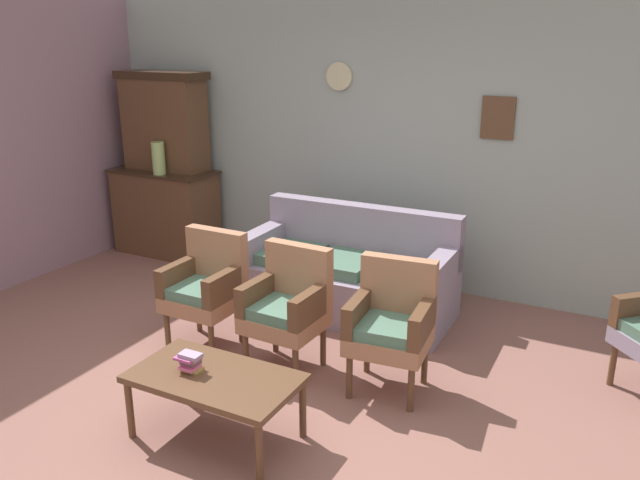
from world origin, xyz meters
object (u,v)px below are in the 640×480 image
vase_on_cabinet (158,158)px  coffee_table (215,382)px  armchair_near_couch_end (391,321)px  armchair_near_cabinet (288,303)px  book_stack_on_table (190,361)px  floral_couch (349,276)px  side_cabinet (166,212)px  armchair_by_doorway (206,284)px

vase_on_cabinet → coffee_table: (2.44, -2.40, -0.72)m
armchair_near_couch_end → coffee_table: 1.25m
armchair_near_cabinet → book_stack_on_table: (-0.10, -0.98, -0.02)m
floral_couch → armchair_near_couch_end: 1.31m
side_cabinet → floral_couch: side_cabinet is taller
armchair_near_cabinet → coffee_table: bearing=-86.7°
armchair_near_couch_end → book_stack_on_table: (-0.87, -1.05, -0.02)m
vase_on_cabinet → armchair_near_cabinet: size_ratio=0.38×
side_cabinet → coffee_table: (2.54, -2.57, -0.09)m
armchair_near_cabinet → coffee_table: (0.05, -0.95, -0.12)m
armchair_by_doorway → armchair_near_couch_end: (1.50, 0.05, 0.00)m
side_cabinet → armchair_by_doorway: (1.75, -1.59, 0.03)m
armchair_near_cabinet → armchair_near_couch_end: same height
coffee_table → armchair_near_couch_end: bearing=55.3°
armchair_by_doorway → armchair_near_couch_end: 1.50m
armchair_by_doorway → vase_on_cabinet: bearing=139.3°
vase_on_cabinet → armchair_by_doorway: bearing=-40.7°
vase_on_cabinet → armchair_by_doorway: size_ratio=0.38×
vase_on_cabinet → coffee_table: 3.50m
floral_couch → armchair_near_cabinet: same height
vase_on_cabinet → book_stack_on_table: 3.38m
vase_on_cabinet → armchair_near_couch_end: 3.49m
side_cabinet → armchair_by_doorway: bearing=-42.2°
side_cabinet → coffee_table: size_ratio=1.16×
floral_couch → book_stack_on_table: 2.08m
armchair_near_cabinet → vase_on_cabinet: bearing=148.9°
armchair_by_doorway → coffee_table: armchair_by_doorway is taller
armchair_near_cabinet → book_stack_on_table: size_ratio=5.79×
vase_on_cabinet → book_stack_on_table: vase_on_cabinet is taller
floral_couch → armchair_near_couch_end: same height
vase_on_cabinet → coffee_table: bearing=-44.4°
book_stack_on_table → floral_couch: bearing=88.1°
armchair_near_couch_end → armchair_near_cabinet: bearing=-174.7°
side_cabinet → armchair_near_cabinet: (2.49, -1.62, 0.03)m
armchair_near_cabinet → book_stack_on_table: 0.98m
side_cabinet → floral_couch: 2.52m
floral_couch → coffee_table: bearing=-87.6°
side_cabinet → armchair_by_doorway: side_cabinet is taller
armchair_near_couch_end → coffee_table: bearing=-124.7°
armchair_near_cabinet → side_cabinet: bearing=147.0°
vase_on_cabinet → armchair_near_cabinet: vase_on_cabinet is taller
floral_couch → armchair_near_couch_end: size_ratio=2.02×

